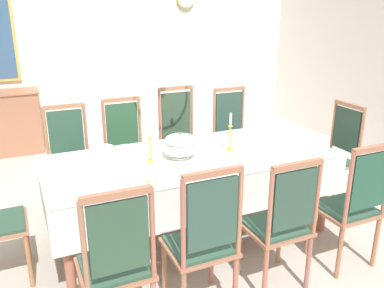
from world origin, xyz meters
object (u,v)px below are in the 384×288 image
chair_south_b (203,239)px  candlestick_west (150,147)px  chair_north_d (233,135)px  chair_head_east (335,153)px  chair_south_c (281,222)px  dining_table (192,164)px  spoon_primary (149,182)px  chair_north_b (127,151)px  chair_north_c (180,141)px  chair_south_a (116,262)px  bowl_near_right (290,154)px  soup_tureen (180,145)px  bowl_near_left (164,179)px  spoon_secondary (297,153)px  candlestick_east (230,135)px  bowl_far_right (126,148)px  chair_north_a (70,159)px  bowl_far_left (102,149)px  chair_south_d (352,203)px

chair_south_b → candlestick_west: (-0.04, 0.94, 0.35)m
chair_north_d → chair_head_east: chair_north_d is taller
chair_south_c → chair_head_east: (1.37, 0.94, 0.01)m
dining_table → spoon_primary: (-0.52, -0.39, 0.08)m
chair_north_b → chair_north_c: size_ratio=0.94×
chair_south_b → chair_north_b: 1.89m
chair_south_a → candlestick_west: (0.54, 0.94, 0.36)m
bowl_near_right → soup_tureen: bearing=157.6°
chair_south_a → bowl_near_left: bearing=46.0°
spoon_secondary → candlestick_east: bearing=135.9°
candlestick_west → chair_north_b: bearing=87.5°
soup_tureen → bowl_far_right: (-0.38, 0.40, -0.09)m
chair_south_c → chair_head_east: size_ratio=0.97×
chair_north_d → bowl_near_right: size_ratio=7.56×
chair_north_a → bowl_near_right: chair_north_a is taller
chair_south_b → bowl_near_left: 0.58m
chair_head_east → spoon_primary: bearing=100.2°
chair_head_east → spoon_primary: chair_head_east is taller
chair_north_a → bowl_far_left: chair_north_a is taller
chair_north_b → chair_south_d: size_ratio=1.04×
bowl_near_right → bowl_far_left: 1.66m
candlestick_west → bowl_near_right: bearing=-17.5°
bowl_near_right → bowl_far_left: bearing=151.5°
dining_table → candlestick_west: (-0.38, 0.00, 0.21)m
soup_tureen → chair_north_c: bearing=67.5°
chair_south_a → chair_south_c: (1.20, 0.00, -0.01)m
chair_south_b → spoon_primary: 0.62m
chair_south_a → chair_north_a: bearing=90.0°
chair_south_a → candlestick_east: bearing=35.9°
chair_south_d → bowl_near_right: 0.66m
chair_south_a → bowl_far_right: (0.44, 1.34, 0.24)m
chair_north_a → chair_north_c: (1.20, 0.01, 0.03)m
chair_north_a → chair_north_c: chair_north_c is taller
chair_head_east → bowl_near_right: 0.99m
dining_table → chair_north_d: (0.96, 0.94, -0.13)m
chair_south_a → dining_table: bearing=45.6°
chair_south_c → bowl_near_right: size_ratio=7.08×
chair_south_d → chair_south_b: bearing=-179.9°
chair_south_b → chair_south_d: bearing=0.1°
chair_north_a → bowl_far_right: bearing=128.5°
chair_north_a → chair_south_d: size_ratio=1.03×
chair_north_a → candlestick_east: bearing=144.1°
chair_south_b → bowl_near_left: (-0.08, 0.53, 0.23)m
chair_south_b → chair_south_c: 0.62m
chair_south_d → bowl_near_right: size_ratio=7.21×
candlestick_west → bowl_near_left: bearing=-94.8°
dining_table → bowl_far_right: (-0.49, 0.40, 0.09)m
chair_north_c → bowl_far_left: bearing=28.0°
chair_south_b → soup_tureen: chair_south_b is taller
chair_head_east → candlestick_west: bearing=90.0°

